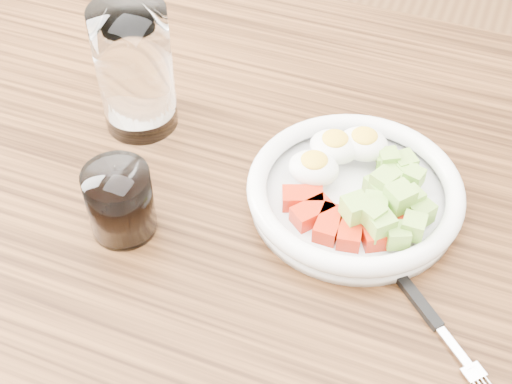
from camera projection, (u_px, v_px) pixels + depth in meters
dining_table at (261, 276)px, 0.84m from camera, size 1.50×0.90×0.77m
bowl at (355, 189)px, 0.77m from camera, size 0.23×0.23×0.06m
fork at (428, 314)px, 0.68m from camera, size 0.13×0.12×0.01m
water_glass at (135, 70)px, 0.82m from camera, size 0.09×0.09×0.16m
coffee_glass at (120, 202)px, 0.73m from camera, size 0.07×0.07×0.08m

